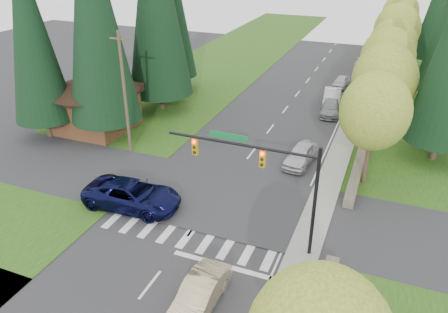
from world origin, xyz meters
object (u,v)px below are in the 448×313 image
Objects in this scene: sedan_champagne at (199,294)px; parked_car_c at (332,97)px; parked_car_b at (331,108)px; parked_car_a at (301,155)px; parked_car_d at (341,82)px; suv_navy at (132,195)px; parked_car_e at (361,65)px.

parked_car_c is (1.17, 31.20, 0.06)m from sedan_champagne.
parked_car_c is at bearing 91.94° from parked_car_b.
parked_car_a reaches higher than parked_car_d.
suv_navy is 1.74× the size of parked_car_d.
suv_navy is 13.63m from parked_car_a.
parked_car_b is (1.53, 28.32, -0.09)m from sedan_champagne.
parked_car_a is 0.92× the size of parked_car_c.
parked_car_e is at bearing 93.79° from parked_car_a.
parked_car_a is 29.49m from parked_car_e.
parked_car_d is 8.52m from parked_car_e.
parked_car_b is 2.90m from parked_car_c.
parked_car_d is (-0.36, 9.33, -0.02)m from parked_car_b.
parked_car_c is 1.32× the size of parked_car_d.
parked_car_c reaches higher than parked_car_b.
parked_car_a is 1.22× the size of parked_car_d.
suv_navy is 26.42m from parked_car_c.
parked_car_e is (1.04, 17.74, -0.02)m from parked_car_b.
suv_navy is (-7.82, 6.36, 0.15)m from sedan_champagne.
sedan_champagne is 16.64m from parked_car_a.
parked_car_e is (10.40, 39.70, -0.27)m from suv_navy.
suv_navy is 1.48× the size of parked_car_e.
sedan_champagne is at bearing -98.43° from parked_car_c.
parked_car_b is 9.34m from parked_car_d.
parked_car_d is 0.85× the size of parked_car_e.
parked_car_c is at bearing -83.90° from parked_car_d.
parked_car_d is at bearing 96.51° from parked_car_a.
parked_car_b is (9.35, 21.97, -0.25)m from suv_navy.
parked_car_b is at bearing 94.77° from parked_car_a.
parked_car_a is 21.05m from parked_car_d.
parked_car_c is (0.00, 14.60, 0.04)m from parked_car_a.
parked_car_d is at bearing 89.21° from sedan_champagne.
suv_navy reaches higher than parked_car_d.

